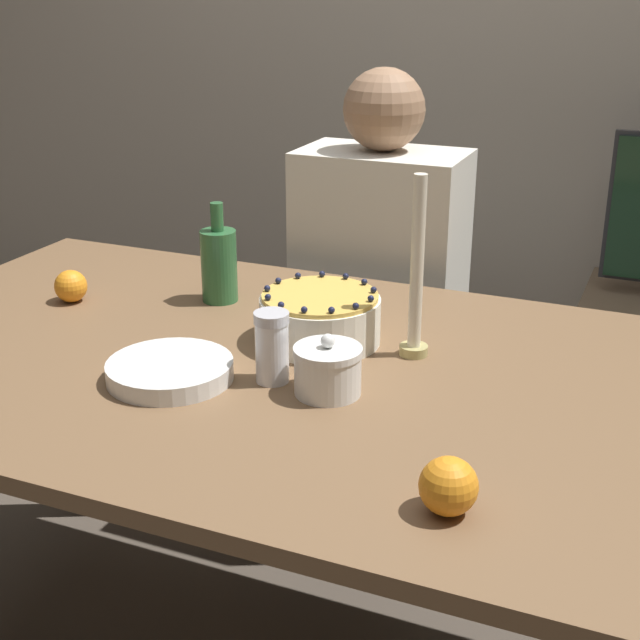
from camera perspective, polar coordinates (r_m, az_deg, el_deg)
The scene contains 11 objects.
wall_behind at distance 2.79m, azimuth 9.83°, elevation 18.51°, with size 8.00×0.05×2.60m.
dining_table at distance 1.65m, azimuth -3.36°, elevation -5.90°, with size 1.65×0.99×0.78m.
cake at distance 1.66m, azimuth -0.00°, elevation 0.13°, with size 0.23×0.23×0.11m.
sugar_bowl at distance 1.46m, azimuth 0.50°, elevation -3.22°, with size 0.11×0.11×0.11m.
sugar_shaker at distance 1.50m, azimuth -3.09°, elevation -1.72°, with size 0.06×0.06×0.12m.
plate_stack at distance 1.54m, azimuth -9.58°, elevation -3.20°, with size 0.22×0.22×0.03m.
candle at distance 1.58m, azimuth 6.19°, elevation 2.41°, with size 0.05×0.05×0.33m.
bottle at distance 1.87m, azimuth -6.48°, elevation 3.60°, with size 0.08×0.08×0.21m.
orange_fruit_0 at distance 1.94m, azimuth -15.66°, elevation 2.10°, with size 0.07×0.07×0.07m.
orange_fruit_1 at distance 1.17m, azimuth 8.22°, elevation -10.48°, with size 0.08×0.08×0.08m.
person_man_blue_shirt at distance 2.30m, azimuth 3.73°, elevation -1.56°, with size 0.40×0.34×1.22m.
Camera 1 is at (0.66, -1.31, 1.43)m, focal length 50.00 mm.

